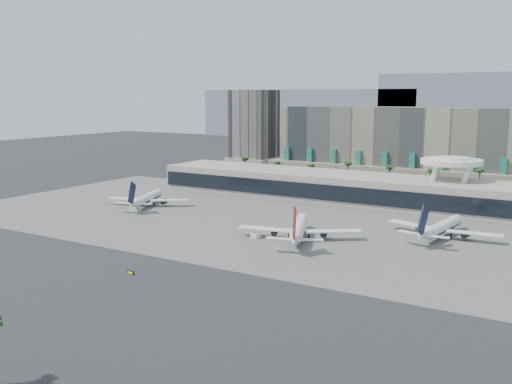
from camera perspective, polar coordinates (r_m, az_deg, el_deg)
The scene contains 14 objects.
ground at distance 181.03m, azimuth -7.07°, elevation -5.88°, with size 900.00×900.00×0.00m, color #232326.
apron_pad at distance 225.60m, azimuth 1.53°, elevation -2.70°, with size 260.00×130.00×0.06m, color #5B5B59.
mountain_ridge at distance 612.78m, azimuth 23.52°, elevation 7.12°, with size 680.00×60.00×70.00m.
hotel at distance 328.16m, azimuth 13.39°, elevation 3.87°, with size 140.00×30.00×42.00m.
office_tower at distance 394.33m, azimuth -0.18°, elevation 5.95°, with size 30.00×30.00×52.00m.
terminal at distance 272.78m, azimuth 7.19°, elevation 0.76°, with size 170.00×32.50×14.50m.
saucer_structure at distance 260.41m, azimuth 18.96°, elevation 2.55°, with size 26.00×26.00×21.89m.
palm_row at distance 302.07m, azimuth 11.11°, elevation 2.27°, with size 157.80×2.80×13.10m.
airliner_left at distance 255.57m, azimuth -10.88°, elevation -0.63°, with size 36.51×37.69×13.67m.
airliner_centre at distance 193.40m, azimuth 4.31°, elevation -3.67°, with size 39.92×41.17×15.03m.
airliner_right at distance 205.60m, azimuth 18.05°, elevation -3.38°, with size 39.72×41.11×14.21m.
service_vehicle_a at distance 246.24m, azimuth -12.02°, elevation -1.61°, with size 4.58×2.24×2.24m, color silver.
service_vehicle_b at distance 195.50m, azimuth -0.06°, elevation -4.38°, with size 3.36×1.92×1.73m, color silver.
taxiway_sign at distance 160.44m, azimuth -12.44°, elevation -7.88°, with size 2.38×0.41×1.08m.
Camera 1 is at (107.74, -137.28, 48.15)m, focal length 40.00 mm.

